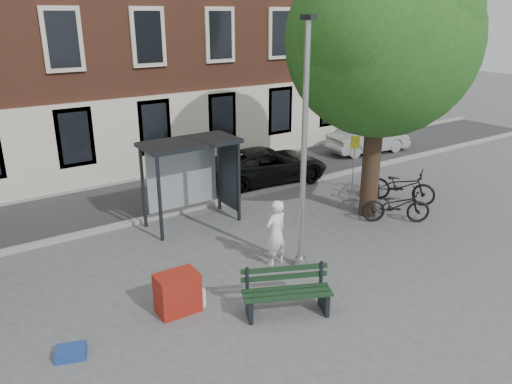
{
  "coord_description": "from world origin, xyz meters",
  "views": [
    {
      "loc": [
        -7.38,
        -8.81,
        6.15
      ],
      "look_at": [
        0.02,
        2.06,
        1.4
      ],
      "focal_mm": 35.0,
      "sensor_mm": 36.0,
      "label": 1
    }
  ],
  "objects_px": {
    "painter": "(276,233)",
    "bike_c": "(401,186)",
    "car_silver": "(368,139)",
    "bike_d": "(372,181)",
    "notice_sign": "(355,151)",
    "red_stand": "(178,293)",
    "bus_shelter": "(201,161)",
    "lamppost": "(304,162)",
    "bike_a": "(396,205)",
    "bike_b": "(368,187)",
    "car_dark": "(267,165)",
    "bench": "(286,294)"
  },
  "relations": [
    {
      "from": "bus_shelter",
      "to": "car_silver",
      "type": "relative_size",
      "value": 0.73
    },
    {
      "from": "bike_b",
      "to": "bike_d",
      "type": "distance_m",
      "value": 0.84
    },
    {
      "from": "bike_c",
      "to": "bike_d",
      "type": "height_order",
      "value": "bike_c"
    },
    {
      "from": "bus_shelter",
      "to": "car_silver",
      "type": "distance_m",
      "value": 10.6
    },
    {
      "from": "bus_shelter",
      "to": "bench",
      "type": "relative_size",
      "value": 1.43
    },
    {
      "from": "bike_c",
      "to": "notice_sign",
      "type": "height_order",
      "value": "notice_sign"
    },
    {
      "from": "notice_sign",
      "to": "lamppost",
      "type": "bearing_deg",
      "value": -124.78
    },
    {
      "from": "bike_b",
      "to": "notice_sign",
      "type": "relative_size",
      "value": 0.9
    },
    {
      "from": "lamppost",
      "to": "bike_d",
      "type": "xyz_separation_m",
      "value": [
        5.48,
        2.74,
        -2.28
      ]
    },
    {
      "from": "lamppost",
      "to": "bus_shelter",
      "type": "distance_m",
      "value": 4.24
    },
    {
      "from": "painter",
      "to": "bike_c",
      "type": "relative_size",
      "value": 0.78
    },
    {
      "from": "painter",
      "to": "bike_b",
      "type": "height_order",
      "value": "painter"
    },
    {
      "from": "bike_d",
      "to": "notice_sign",
      "type": "relative_size",
      "value": 0.83
    },
    {
      "from": "bike_c",
      "to": "painter",
      "type": "bearing_deg",
      "value": 160.49
    },
    {
      "from": "red_stand",
      "to": "bus_shelter",
      "type": "bearing_deg",
      "value": 55.54
    },
    {
      "from": "lamppost",
      "to": "bike_a",
      "type": "distance_m",
      "value": 4.84
    },
    {
      "from": "bike_b",
      "to": "notice_sign",
      "type": "xyz_separation_m",
      "value": [
        0.51,
        1.24,
        0.93
      ]
    },
    {
      "from": "lamppost",
      "to": "car_dark",
      "type": "bearing_deg",
      "value": 61.63
    },
    {
      "from": "lamppost",
      "to": "bike_c",
      "type": "xyz_separation_m",
      "value": [
        5.73,
        1.64,
        -2.19
      ]
    },
    {
      "from": "red_stand",
      "to": "notice_sign",
      "type": "height_order",
      "value": "notice_sign"
    },
    {
      "from": "painter",
      "to": "car_dark",
      "type": "height_order",
      "value": "painter"
    },
    {
      "from": "lamppost",
      "to": "bus_shelter",
      "type": "height_order",
      "value": "lamppost"
    },
    {
      "from": "bike_a",
      "to": "bench",
      "type": "bearing_deg",
      "value": 145.52
    },
    {
      "from": "bench",
      "to": "bike_b",
      "type": "bearing_deg",
      "value": 55.22
    },
    {
      "from": "car_dark",
      "to": "car_silver",
      "type": "xyz_separation_m",
      "value": [
        6.31,
        0.81,
        -0.01
      ]
    },
    {
      "from": "bench",
      "to": "notice_sign",
      "type": "xyz_separation_m",
      "value": [
        6.87,
        4.97,
        1.02
      ]
    },
    {
      "from": "painter",
      "to": "bike_c",
      "type": "distance_m",
      "value": 6.32
    },
    {
      "from": "bike_a",
      "to": "bike_c",
      "type": "distance_m",
      "value": 1.83
    },
    {
      "from": "car_dark",
      "to": "car_silver",
      "type": "bearing_deg",
      "value": -75.2
    },
    {
      "from": "bike_b",
      "to": "notice_sign",
      "type": "height_order",
      "value": "notice_sign"
    },
    {
      "from": "red_stand",
      "to": "bench",
      "type": "bearing_deg",
      "value": -35.38
    },
    {
      "from": "notice_sign",
      "to": "red_stand",
      "type": "bearing_deg",
      "value": -135.96
    },
    {
      "from": "bus_shelter",
      "to": "notice_sign",
      "type": "height_order",
      "value": "bus_shelter"
    },
    {
      "from": "car_dark",
      "to": "notice_sign",
      "type": "xyz_separation_m",
      "value": [
        2.04,
        -2.52,
        0.82
      ]
    },
    {
      "from": "painter",
      "to": "bench",
      "type": "xyz_separation_m",
      "value": [
        -1.12,
        -1.91,
        -0.43
      ]
    },
    {
      "from": "bike_c",
      "to": "car_silver",
      "type": "bearing_deg",
      "value": 23.09
    },
    {
      "from": "bike_a",
      "to": "car_dark",
      "type": "bearing_deg",
      "value": 46.55
    },
    {
      "from": "lamppost",
      "to": "notice_sign",
      "type": "distance_m",
      "value": 6.47
    },
    {
      "from": "car_silver",
      "to": "red_stand",
      "type": "relative_size",
      "value": 4.35
    },
    {
      "from": "bike_a",
      "to": "bike_b",
      "type": "bearing_deg",
      "value": 18.61
    },
    {
      "from": "lamppost",
      "to": "painter",
      "type": "distance_m",
      "value": 2.01
    },
    {
      "from": "bike_a",
      "to": "bike_d",
      "type": "xyz_separation_m",
      "value": [
        1.23,
        2.15,
        -0.04
      ]
    },
    {
      "from": "bus_shelter",
      "to": "bike_a",
      "type": "xyz_separation_m",
      "value": [
        4.86,
        -3.53,
        -1.37
      ]
    },
    {
      "from": "bike_a",
      "to": "car_silver",
      "type": "xyz_separation_m",
      "value": [
        5.31,
        6.25,
        0.1
      ]
    },
    {
      "from": "bus_shelter",
      "to": "car_dark",
      "type": "height_order",
      "value": "bus_shelter"
    },
    {
      "from": "bus_shelter",
      "to": "bike_a",
      "type": "bearing_deg",
      "value": -35.98
    },
    {
      "from": "bike_d",
      "to": "red_stand",
      "type": "distance_m",
      "value": 9.42
    },
    {
      "from": "bike_b",
      "to": "car_dark",
      "type": "bearing_deg",
      "value": -14.72
    },
    {
      "from": "bike_d",
      "to": "car_silver",
      "type": "xyz_separation_m",
      "value": [
        4.08,
        4.1,
        0.15
      ]
    },
    {
      "from": "bus_shelter",
      "to": "bike_a",
      "type": "height_order",
      "value": "bus_shelter"
    }
  ]
}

